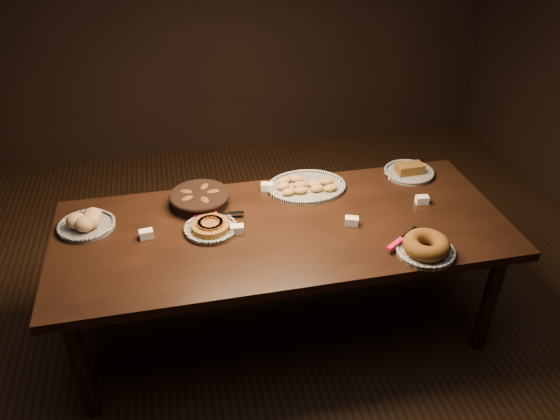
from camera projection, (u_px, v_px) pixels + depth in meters
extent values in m
plane|color=black|center=(283.00, 327.00, 3.31)|extent=(5.00, 5.00, 0.00)
cube|color=black|center=(283.00, 230.00, 2.91)|extent=(2.40, 1.00, 0.05)
cylinder|color=black|center=(81.00, 366.00, 2.62)|extent=(0.08, 0.08, 0.70)
cylinder|color=black|center=(489.00, 300.00, 3.00)|extent=(0.08, 0.08, 0.70)
cylinder|color=black|center=(92.00, 267.00, 3.24)|extent=(0.08, 0.08, 0.70)
cylinder|color=black|center=(429.00, 224.00, 3.62)|extent=(0.08, 0.08, 0.70)
torus|color=white|center=(211.00, 227.00, 2.85)|extent=(0.28, 0.28, 0.02)
cylinder|color=#4C2E0F|center=(211.00, 226.00, 2.85)|extent=(0.26, 0.26, 0.03)
cube|color=#57210F|center=(220.00, 220.00, 2.86)|extent=(0.04, 0.07, 0.01)
cube|color=#57210F|center=(217.00, 218.00, 2.88)|extent=(0.06, 0.06, 0.01)
cube|color=#57210F|center=(212.00, 217.00, 2.88)|extent=(0.07, 0.04, 0.01)
cube|color=#57210F|center=(207.00, 217.00, 2.88)|extent=(0.07, 0.03, 0.01)
cube|color=#57210F|center=(203.00, 219.00, 2.87)|extent=(0.07, 0.06, 0.01)
cube|color=#57210F|center=(200.00, 222.00, 2.85)|extent=(0.05, 0.07, 0.01)
cube|color=#57210F|center=(200.00, 224.00, 2.82)|extent=(0.03, 0.07, 0.01)
cube|color=#57210F|center=(202.00, 227.00, 2.80)|extent=(0.05, 0.07, 0.01)
cube|color=#57210F|center=(206.00, 229.00, 2.79)|extent=(0.07, 0.05, 0.01)
cube|color=#57210F|center=(211.00, 229.00, 2.79)|extent=(0.07, 0.02, 0.01)
cube|color=#57210F|center=(216.00, 227.00, 2.80)|extent=(0.07, 0.05, 0.01)
cube|color=#57210F|center=(219.00, 225.00, 2.82)|extent=(0.06, 0.07, 0.01)
cube|color=#57210F|center=(221.00, 222.00, 2.84)|extent=(0.03, 0.07, 0.01)
cube|color=#FF0C4B|center=(206.00, 215.00, 2.93)|extent=(0.12, 0.03, 0.02)
cube|color=silver|center=(230.00, 213.00, 2.95)|extent=(0.15, 0.04, 0.00)
torus|color=black|center=(307.00, 186.00, 3.21)|extent=(0.38, 0.38, 0.02)
ellipsoid|color=#A5622F|center=(289.00, 192.00, 3.13)|extent=(0.09, 0.07, 0.04)
ellipsoid|color=#A5622F|center=(301.00, 190.00, 3.15)|extent=(0.08, 0.05, 0.04)
ellipsoid|color=#A5622F|center=(317.00, 188.00, 3.16)|extent=(0.09, 0.06, 0.04)
ellipsoid|color=#A5622F|center=(331.00, 188.00, 3.17)|extent=(0.09, 0.07, 0.04)
ellipsoid|color=#A5622F|center=(283.00, 186.00, 3.18)|extent=(0.09, 0.07, 0.04)
ellipsoid|color=#A5622F|center=(300.00, 185.00, 3.20)|extent=(0.08, 0.05, 0.04)
ellipsoid|color=#A5622F|center=(314.00, 184.00, 3.20)|extent=(0.09, 0.07, 0.04)
ellipsoid|color=#A5622F|center=(326.00, 181.00, 3.23)|extent=(0.09, 0.06, 0.04)
ellipsoid|color=#A5622F|center=(284.00, 181.00, 3.24)|extent=(0.09, 0.07, 0.04)
ellipsoid|color=#A5622F|center=(296.00, 179.00, 3.26)|extent=(0.09, 0.07, 0.04)
torus|color=black|center=(425.00, 250.00, 2.69)|extent=(0.29, 0.29, 0.02)
torus|color=brown|center=(426.00, 245.00, 2.67)|extent=(0.29, 0.29, 0.08)
cube|color=#FF0C4B|center=(395.00, 244.00, 2.72)|extent=(0.11, 0.09, 0.02)
cube|color=silver|center=(409.00, 234.00, 2.80)|extent=(0.14, 0.11, 0.00)
cylinder|color=black|center=(200.00, 199.00, 3.05)|extent=(0.41, 0.41, 0.08)
torus|color=black|center=(199.00, 195.00, 3.04)|extent=(0.34, 0.34, 0.03)
ellipsoid|color=black|center=(213.00, 194.00, 3.06)|extent=(0.10, 0.06, 0.05)
ellipsoid|color=black|center=(205.00, 189.00, 3.10)|extent=(0.09, 0.11, 0.05)
ellipsoid|color=black|center=(186.00, 194.00, 3.05)|extent=(0.11, 0.09, 0.05)
ellipsoid|color=black|center=(188.00, 201.00, 3.00)|extent=(0.11, 0.10, 0.05)
ellipsoid|color=black|center=(205.00, 202.00, 2.98)|extent=(0.08, 0.11, 0.05)
torus|color=white|center=(86.00, 224.00, 2.88)|extent=(0.30, 0.30, 0.02)
ellipsoid|color=#A1784A|center=(76.00, 221.00, 2.85)|extent=(0.10, 0.10, 0.08)
ellipsoid|color=#A1784A|center=(92.00, 216.00, 2.89)|extent=(0.10, 0.10, 0.08)
ellipsoid|color=#A1784A|center=(85.00, 224.00, 2.82)|extent=(0.10, 0.10, 0.08)
ellipsoid|color=#A1784A|center=(90.00, 221.00, 2.84)|extent=(0.10, 0.10, 0.08)
torus|color=black|center=(409.00, 171.00, 3.35)|extent=(0.31, 0.31, 0.02)
cube|color=#4C2E0F|center=(409.00, 168.00, 3.34)|extent=(0.16, 0.10, 0.06)
cube|color=white|center=(237.00, 229.00, 2.83)|extent=(0.08, 0.05, 0.04)
cube|color=white|center=(267.00, 187.00, 3.20)|extent=(0.08, 0.06, 0.04)
cube|color=white|center=(352.00, 221.00, 2.90)|extent=(0.08, 0.07, 0.04)
cube|color=white|center=(146.00, 234.00, 2.80)|extent=(0.07, 0.05, 0.04)
cube|color=white|center=(422.00, 200.00, 3.08)|extent=(0.07, 0.05, 0.04)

